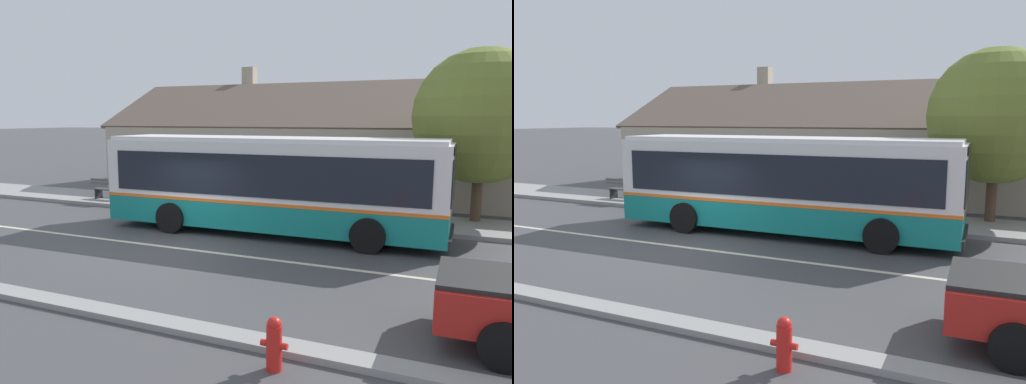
{
  "view_description": "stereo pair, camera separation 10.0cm",
  "coord_description": "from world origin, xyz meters",
  "views": [
    {
      "loc": [
        8.04,
        -11.88,
        3.72
      ],
      "look_at": [
        1.15,
        3.52,
        1.23
      ],
      "focal_mm": 35.0,
      "sensor_mm": 36.0,
      "label": 1
    },
    {
      "loc": [
        8.13,
        -11.84,
        3.72
      ],
      "look_at": [
        1.15,
        3.52,
        1.23
      ],
      "focal_mm": 35.0,
      "sensor_mm": 36.0,
      "label": 2
    }
  ],
  "objects": [
    {
      "name": "ground_plane",
      "position": [
        0.0,
        0.0,
        0.0
      ],
      "size": [
        300.0,
        300.0,
        0.0
      ],
      "primitive_type": "plane",
      "color": "#424244"
    },
    {
      "name": "transit_bus",
      "position": [
        1.96,
        2.9,
        1.68
      ],
      "size": [
        11.09,
        2.9,
        3.12
      ],
      "color": "#147F7A",
      "rests_on": "ground"
    },
    {
      "name": "fire_hydrant",
      "position": [
        5.44,
        -5.4,
        0.43
      ],
      "size": [
        0.42,
        0.24,
        0.83
      ],
      "color": "red",
      "rests_on": "ground"
    },
    {
      "name": "lane_divider_stripe",
      "position": [
        0.0,
        0.0,
        0.0
      ],
      "size": [
        60.0,
        0.16,
        0.01
      ],
      "primitive_type": "cube",
      "color": "beige",
      "rests_on": "ground"
    },
    {
      "name": "sidewalk_far",
      "position": [
        0.0,
        6.0,
        0.07
      ],
      "size": [
        60.0,
        3.0,
        0.15
      ],
      "primitive_type": "cube",
      "color": "gray",
      "rests_on": "ground"
    },
    {
      "name": "street_tree_primary",
      "position": [
        8.14,
        7.02,
        3.69
      ],
      "size": [
        4.63,
        4.63,
        6.12
      ],
      "color": "#4C3828",
      "rests_on": "ground"
    },
    {
      "name": "bench_by_building",
      "position": [
        -6.89,
        5.45,
        0.56
      ],
      "size": [
        1.56,
        0.51,
        0.94
      ],
      "color": "#4C4C4C",
      "rests_on": "sidewalk_far"
    },
    {
      "name": "bench_down_street",
      "position": [
        -3.07,
        5.52,
        0.58
      ],
      "size": [
        1.83,
        0.51,
        0.94
      ],
      "color": "#4C4C4C",
      "rests_on": "sidewalk_far"
    },
    {
      "name": "curb_near",
      "position": [
        0.0,
        -4.75,
        0.06
      ],
      "size": [
        60.0,
        0.5,
        0.12
      ],
      "primitive_type": "cube",
      "color": "gray",
      "rests_on": "ground"
    },
    {
      "name": "community_building",
      "position": [
        2.42,
        14.1,
        1.78
      ],
      "size": [
        25.53,
        10.17,
        6.67
      ],
      "color": "tan",
      "rests_on": "ground"
    }
  ]
}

